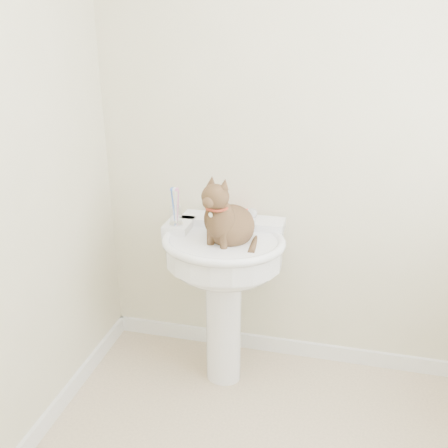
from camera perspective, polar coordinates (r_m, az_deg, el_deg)
The scene contains 7 objects.
wall_back at distance 2.47m, azimuth 10.35°, elevation 9.73°, with size 2.20×0.00×2.50m, color beige, non-canonical shape.
baseboard_back at distance 2.95m, azimuth 8.73°, elevation -13.86°, with size 2.20×0.02×0.09m, color white.
pedestal_sink at distance 2.44m, azimuth -0.08°, elevation -4.81°, with size 0.61×0.60×0.84m.
faucet at distance 2.48m, azimuth 0.80°, elevation 1.26°, with size 0.28×0.12×0.14m.
soap_bar at distance 2.57m, azimuth 1.65°, elevation 1.33°, with size 0.09×0.06×0.03m, color #F3372A.
toothbrush_cup at distance 2.44m, azimuth -5.52°, elevation 0.99°, with size 0.07×0.07×0.18m.
cat at distance 2.33m, azimuth 0.48°, elevation 0.23°, with size 0.25×0.31×0.45m.
Camera 1 is at (0.14, -1.31, 1.75)m, focal length 40.00 mm.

